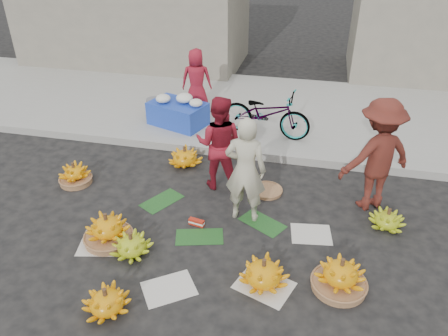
% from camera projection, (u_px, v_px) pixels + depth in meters
% --- Properties ---
extents(ground, '(80.00, 80.00, 0.00)m').
position_uv_depth(ground, '(210.00, 229.00, 6.16)').
color(ground, black).
rests_on(ground, ground).
extents(curb, '(40.00, 0.25, 0.15)m').
position_uv_depth(curb, '(240.00, 152.00, 7.97)').
color(curb, gray).
rests_on(curb, ground).
extents(sidewalk, '(40.00, 4.00, 0.12)m').
position_uv_depth(sidewalk, '(258.00, 108.00, 9.74)').
color(sidewalk, gray).
rests_on(sidewalk, ground).
extents(newspaper_scatter, '(3.20, 1.80, 0.00)m').
position_uv_depth(newspaper_scatter, '(194.00, 268.00, 5.49)').
color(newspaper_scatter, silver).
rests_on(newspaper_scatter, ground).
extents(banana_leaves, '(2.00, 1.00, 0.00)m').
position_uv_depth(banana_leaves, '(207.00, 219.00, 6.35)').
color(banana_leaves, '#18491B').
rests_on(banana_leaves, ground).
extents(banana_bunch_0, '(0.69, 0.69, 0.45)m').
position_uv_depth(banana_bunch_0, '(107.00, 229.00, 5.85)').
color(banana_bunch_0, brown).
rests_on(banana_bunch_0, ground).
extents(banana_bunch_1, '(0.62, 0.62, 0.33)m').
position_uv_depth(banana_bunch_1, '(132.00, 245.00, 5.66)').
color(banana_bunch_1, '#89A717').
rests_on(banana_bunch_1, ground).
extents(banana_bunch_2, '(0.68, 0.68, 0.34)m').
position_uv_depth(banana_bunch_2, '(107.00, 302.00, 4.83)').
color(banana_bunch_2, '#F3A20C').
rests_on(banana_bunch_2, ground).
extents(banana_bunch_3, '(0.76, 0.76, 0.38)m').
position_uv_depth(banana_bunch_3, '(264.00, 273.00, 5.19)').
color(banana_bunch_3, '#F3A20C').
rests_on(banana_bunch_3, ground).
extents(banana_bunch_4, '(0.65, 0.65, 0.45)m').
position_uv_depth(banana_bunch_4, '(340.00, 276.00, 5.11)').
color(banana_bunch_4, brown).
rests_on(banana_bunch_4, ground).
extents(banana_bunch_5, '(0.63, 0.63, 0.31)m').
position_uv_depth(banana_bunch_5, '(387.00, 219.00, 6.14)').
color(banana_bunch_5, '#89A717').
rests_on(banana_bunch_5, ground).
extents(banana_bunch_6, '(0.51, 0.51, 0.38)m').
position_uv_depth(banana_bunch_6, '(75.00, 175.00, 7.13)').
color(banana_bunch_6, brown).
rests_on(banana_bunch_6, ground).
extents(banana_bunch_7, '(0.63, 0.63, 0.36)m').
position_uv_depth(banana_bunch_7, '(185.00, 157.00, 7.63)').
color(banana_bunch_7, '#F3A20C').
rests_on(banana_bunch_7, ground).
extents(basket_spare, '(0.62, 0.62, 0.05)m').
position_uv_depth(basket_spare, '(267.00, 191.00, 6.95)').
color(basket_spare, brown).
rests_on(basket_spare, ground).
extents(incense_stack, '(0.23, 0.11, 0.09)m').
position_uv_depth(incense_stack, '(197.00, 222.00, 6.21)').
color(incense_stack, red).
rests_on(incense_stack, ground).
extents(vendor_cream, '(0.58, 0.38, 1.59)m').
position_uv_depth(vendor_cream, '(245.00, 170.00, 6.00)').
color(vendor_cream, beige).
rests_on(vendor_cream, ground).
extents(vendor_red, '(0.76, 0.60, 1.53)m').
position_uv_depth(vendor_red, '(219.00, 143.00, 6.76)').
color(vendor_red, maroon).
rests_on(vendor_red, ground).
extents(man_striped, '(1.28, 1.11, 1.72)m').
position_uv_depth(man_striped, '(377.00, 156.00, 6.23)').
color(man_striped, maroon).
rests_on(man_striped, ground).
extents(flower_table, '(1.26, 1.01, 0.64)m').
position_uv_depth(flower_table, '(178.00, 112.00, 8.75)').
color(flower_table, '#1B3AB3').
rests_on(flower_table, sidewalk).
extents(grey_bucket, '(0.33, 0.33, 0.38)m').
position_uv_depth(grey_bucket, '(155.00, 107.00, 9.15)').
color(grey_bucket, slate).
rests_on(grey_bucket, sidewalk).
extents(flower_vendor, '(0.71, 0.54, 1.31)m').
position_uv_depth(flower_vendor, '(197.00, 80.00, 9.24)').
color(flower_vendor, maroon).
rests_on(flower_vendor, sidewalk).
extents(bicycle, '(0.85, 1.78, 0.90)m').
position_uv_depth(bicycle, '(266.00, 113.00, 8.25)').
color(bicycle, gray).
rests_on(bicycle, sidewalk).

